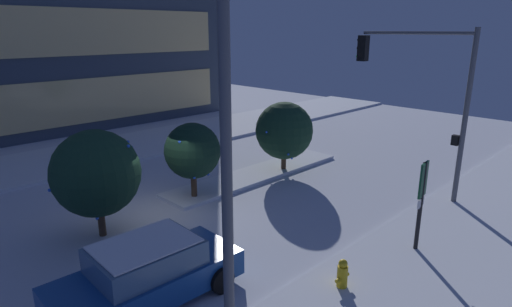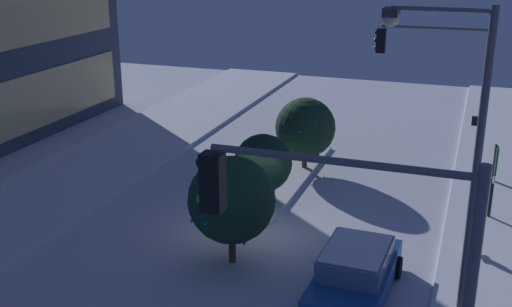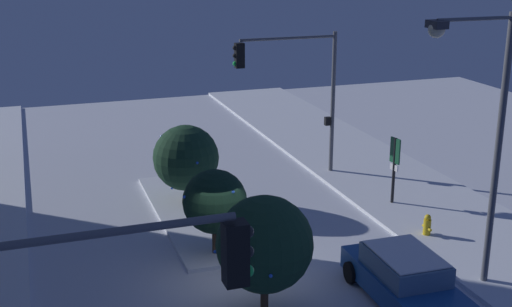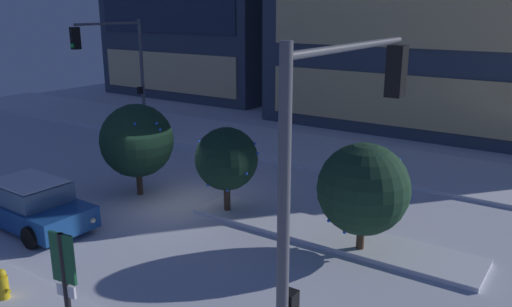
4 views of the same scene
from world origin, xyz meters
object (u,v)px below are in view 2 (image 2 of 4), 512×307
Objects in this scene: traffic_light_corner_near_right at (441,73)px; decorated_tree_median at (232,200)px; car_near at (355,273)px; decorated_tree_right_of_median at (263,163)px; traffic_light_corner_near_left at (355,269)px; street_lamp_arched at (452,123)px; parking_info_sign at (494,174)px; fire_hydrant at (474,244)px; decorated_tree_left_of_median at (305,128)px.

traffic_light_corner_near_right is 1.86× the size of decorated_tree_median.
decorated_tree_right_of_median is (4.51, 4.23, 1.19)m from car_near.
decorated_tree_right_of_median is at bearing 50.06° from traffic_light_corner_near_right.
street_lamp_arched is (6.70, -1.00, 0.69)m from traffic_light_corner_near_left.
decorated_tree_right_of_median is (-2.09, 7.69, 0.16)m from parking_info_sign.
traffic_light_corner_near_right is 0.78× the size of street_lamp_arched.
decorated_tree_right_of_median reaches higher than fire_hydrant.
parking_info_sign is (6.60, -3.45, 1.03)m from car_near.
car_near is at bearing 84.03° from traffic_light_corner_near_right.
decorated_tree_median is (0.72, 3.91, 1.33)m from car_near.
decorated_tree_median is (-2.80, 6.94, 1.61)m from fire_hydrant.
traffic_light_corner_near_right is at bearing -84.77° from street_lamp_arched.
decorated_tree_left_of_median is (8.60, 0.11, -0.14)m from decorated_tree_median.
decorated_tree_left_of_median is (5.81, 7.06, 1.47)m from fire_hydrant.
street_lamp_arched is at bearing -146.32° from decorated_tree_left_of_median.
car_near is 7.69m from traffic_light_corner_near_left.
traffic_light_corner_near_right is 11.61m from decorated_tree_median.
traffic_light_corner_near_right is 5.53m from parking_info_sign.
traffic_light_corner_near_left is 2.36× the size of parking_info_sign.
traffic_light_corner_near_right is 0.97× the size of traffic_light_corner_near_left.
car_near is at bearing 54.68° from parking_info_sign.
traffic_light_corner_near_right is at bearing -90.03° from traffic_light_corner_near_left.
parking_info_sign is 7.97m from decorated_tree_right_of_median.
street_lamp_arched reaches higher than decorated_tree_median.
traffic_light_corner_near_left is at bearing -168.70° from car_near.
parking_info_sign is 0.86× the size of decorated_tree_left_of_median.
car_near is 10.23m from decorated_tree_left_of_median.
fire_hydrant is 7.66m from decorated_tree_median.
street_lamp_arched is (-10.84, -0.99, 0.88)m from traffic_light_corner_near_right.
parking_info_sign is at bearing -101.47° from street_lamp_arched.
fire_hydrant is 0.26× the size of decorated_tree_median.
parking_info_sign is at bearing -51.43° from decorated_tree_median.
traffic_light_corner_near_left is at bearing 72.35° from parking_info_sign.
decorated_tree_right_of_median reaches higher than parking_info_sign.
parking_info_sign is (13.20, -2.32, -2.74)m from traffic_light_corner_near_left.
decorated_tree_right_of_median is (-4.82, 0.21, 0.00)m from decorated_tree_left_of_median.
traffic_light_corner_near_left reaches higher than traffic_light_corner_near_right.
car_near is 4.65m from fire_hydrant.
fire_hydrant is at bearing -100.61° from traffic_light_corner_near_left.
decorated_tree_right_of_median is (3.78, 0.32, -0.14)m from decorated_tree_median.
decorated_tree_right_of_median is (11.12, 5.37, -2.58)m from traffic_light_corner_near_left.
decorated_tree_median reaches higher than car_near.
parking_info_sign reaches higher than fire_hydrant.
decorated_tree_right_of_median is at bearing 177.53° from decorated_tree_left_of_median.
decorated_tree_median is 1.06× the size of decorated_tree_left_of_median.
fire_hydrant is 7.48m from decorated_tree_right_of_median.
street_lamp_arched is 5.92m from fire_hydrant.
street_lamp_arched reaches higher than fire_hydrant.
traffic_light_corner_near_right reaches higher than parking_info_sign.
decorated_tree_right_of_median is at bearing -34.74° from street_lamp_arched.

